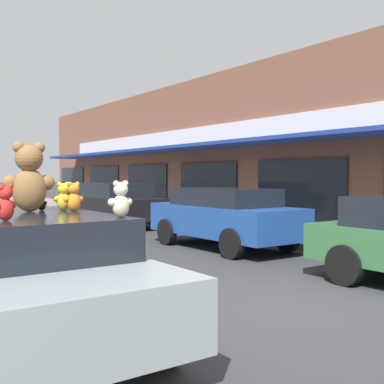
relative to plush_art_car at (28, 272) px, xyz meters
The scene contains 11 objects.
ground_plane 3.36m from the plush_art_car, 14.06° to the right, with size 260.00×260.00×0.00m, color #333335.
storefront_row 17.50m from the plush_art_car, 26.94° to the left, with size 12.12×40.10×6.00m.
plush_art_car is the anchor object (origin of this frame).
teddy_bear_giant 1.13m from the plush_art_car, 69.61° to the left, with size 0.63×0.41×0.84m.
teddy_bear_black 0.95m from the plush_art_car, 55.87° to the left, with size 0.17×0.12×0.22m.
teddy_bear_cream 1.46m from the plush_art_car, 55.64° to the right, with size 0.28×0.18×0.38m.
teddy_bear_red 1.14m from the plush_art_car, 120.37° to the right, with size 0.26×0.21×0.35m.
teddy_bear_orange 1.04m from the plush_art_car, 14.25° to the left, with size 0.27×0.17×0.36m.
teddy_bear_yellow 1.06m from the plush_art_car, 33.42° to the left, with size 0.26×0.16×0.35m.
parked_car_far_center 7.47m from the plush_art_car, 33.82° to the left, with size 1.97×4.42×1.55m.
parked_car_far_right 12.30m from the plush_art_car, 59.68° to the left, with size 2.14×4.54×1.60m.
Camera 1 is at (-4.75, -4.70, 1.88)m, focal length 45.00 mm.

